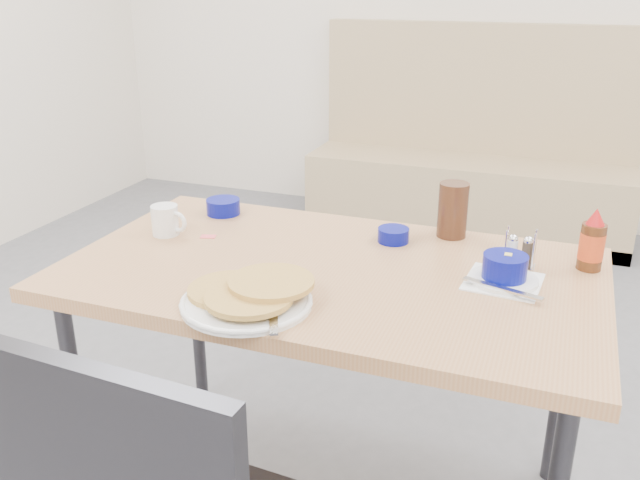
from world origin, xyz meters
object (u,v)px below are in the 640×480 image
(pancake_plate, at_px, (249,296))
(amber_tumbler, at_px, (453,210))
(butter_bowl, at_px, (393,235))
(dining_table, at_px, (330,288))
(grits_setting, at_px, (504,271))
(booth_bench, at_px, (469,173))
(condiment_caddy, at_px, (519,253))
(creamer_bowl, at_px, (223,207))
(syrup_bottle, at_px, (592,243))
(coffee_mug, at_px, (166,220))

(pancake_plate, relative_size, amber_tumbler, 1.89)
(pancake_plate, height_order, butter_bowl, pancake_plate)
(dining_table, xyz_separation_m, amber_tumbler, (0.26, 0.34, 0.14))
(grits_setting, bearing_deg, booth_bench, 100.09)
(butter_bowl, relative_size, condiment_caddy, 0.88)
(grits_setting, distance_m, condiment_caddy, 0.12)
(creamer_bowl, distance_m, butter_bowl, 0.58)
(dining_table, relative_size, pancake_plate, 4.55)
(dining_table, xyz_separation_m, pancake_plate, (-0.10, -0.27, 0.08))
(pancake_plate, bearing_deg, booth_bench, 87.86)
(booth_bench, xyz_separation_m, syrup_bottle, (0.64, -2.31, 0.48))
(amber_tumbler, bearing_deg, syrup_bottle, -16.53)
(amber_tumbler, height_order, condiment_caddy, amber_tumbler)
(booth_bench, xyz_separation_m, dining_table, (0.00, -2.53, 0.35))
(butter_bowl, bearing_deg, booth_bench, 92.73)
(grits_setting, relative_size, condiment_caddy, 2.01)
(dining_table, xyz_separation_m, condiment_caddy, (0.47, 0.18, 0.10))
(amber_tumbler, distance_m, syrup_bottle, 0.40)
(booth_bench, height_order, syrup_bottle, booth_bench)
(amber_tumbler, xyz_separation_m, condiment_caddy, (0.21, -0.16, -0.05))
(dining_table, bearing_deg, condiment_caddy, 21.25)
(pancake_plate, xyz_separation_m, amber_tumbler, (0.36, 0.61, 0.06))
(coffee_mug, height_order, amber_tumbler, amber_tumbler)
(grits_setting, bearing_deg, dining_table, -172.32)
(condiment_caddy, bearing_deg, dining_table, -158.00)
(pancake_plate, xyz_separation_m, syrup_bottle, (0.74, 0.50, 0.05))
(grits_setting, height_order, butter_bowl, grits_setting)
(coffee_mug, distance_m, condiment_caddy, 1.01)
(condiment_caddy, bearing_deg, booth_bench, 101.94)
(pancake_plate, distance_m, amber_tumbler, 0.71)
(creamer_bowl, height_order, butter_bowl, creamer_bowl)
(butter_bowl, bearing_deg, creamer_bowl, 175.44)
(butter_bowl, distance_m, condiment_caddy, 0.36)
(booth_bench, bearing_deg, creamer_bowl, -101.73)
(coffee_mug, height_order, grits_setting, coffee_mug)
(booth_bench, distance_m, coffee_mug, 2.58)
(creamer_bowl, distance_m, condiment_caddy, 0.94)
(amber_tumbler, height_order, syrup_bottle, syrup_bottle)
(coffee_mug, xyz_separation_m, grits_setting, (0.98, 0.00, -0.01))
(grits_setting, relative_size, amber_tumbler, 1.27)
(coffee_mug, height_order, creamer_bowl, coffee_mug)
(booth_bench, bearing_deg, butter_bowl, -87.27)
(grits_setting, bearing_deg, condiment_caddy, 78.41)
(pancake_plate, relative_size, coffee_mug, 2.65)
(booth_bench, height_order, butter_bowl, booth_bench)
(butter_bowl, bearing_deg, coffee_mug, -164.40)
(coffee_mug, relative_size, amber_tumbler, 0.71)
(dining_table, distance_m, pancake_plate, 0.30)
(pancake_plate, bearing_deg, condiment_caddy, 38.53)
(dining_table, height_order, coffee_mug, coffee_mug)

